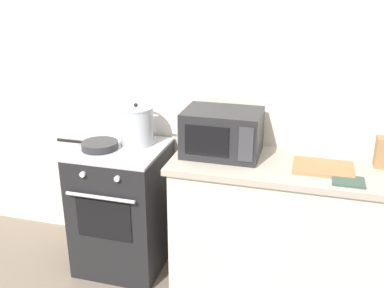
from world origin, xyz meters
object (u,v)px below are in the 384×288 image
at_px(stove, 123,207).
at_px(microwave, 222,133).
at_px(cutting_board, 323,168).
at_px(oven_mitt, 348,181).
at_px(frying_pan, 99,145).
at_px(stock_pot, 137,125).

relative_size(stove, microwave, 1.84).
relative_size(cutting_board, oven_mitt, 2.00).
distance_m(frying_pan, cutting_board, 1.48).
bearing_deg(stove, frying_pan, -157.13).
bearing_deg(frying_pan, stock_pot, 38.65).
bearing_deg(frying_pan, oven_mitt, -3.72).
distance_m(stove, frying_pan, 0.50).
distance_m(frying_pan, oven_mitt, 1.62).
xyz_separation_m(stock_pot, cutting_board, (1.27, -0.12, -0.12)).
bearing_deg(stove, microwave, 6.41).
height_order(stove, cutting_board, cutting_board).
distance_m(stock_pot, microwave, 0.62).
xyz_separation_m(microwave, oven_mitt, (0.79, -0.24, -0.14)).
xyz_separation_m(microwave, cutting_board, (0.65, -0.08, -0.14)).
height_order(microwave, oven_mitt, microwave).
bearing_deg(cutting_board, stove, -179.95).
relative_size(stove, frying_pan, 2.05).
xyz_separation_m(frying_pan, oven_mitt, (1.62, -0.11, -0.02)).
height_order(stock_pot, cutting_board, stock_pot).
bearing_deg(microwave, stove, -173.59).
relative_size(frying_pan, oven_mitt, 2.50).
distance_m(stove, microwave, 0.93).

